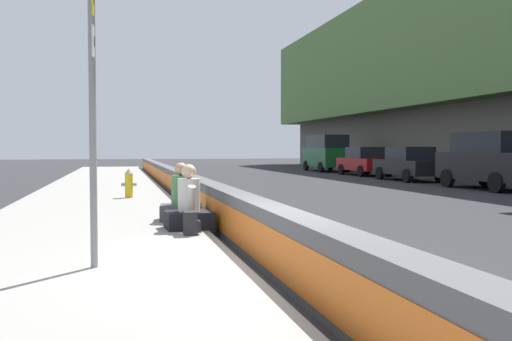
{
  "coord_description": "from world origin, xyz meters",
  "views": [
    {
      "loc": [
        -6.82,
        2.03,
        1.63
      ],
      "look_at": [
        6.46,
        -1.25,
        1.09
      ],
      "focal_mm": 39.09,
      "sensor_mm": 36.0,
      "label": 1
    }
  ],
  "objects_px": {
    "fire_hydrant": "(129,183)",
    "parked_car_far": "(326,152)",
    "seated_person_foreground": "(189,208)",
    "parked_car_fourth": "(409,164)",
    "route_sign_post": "(93,102)",
    "backpack": "(191,223)",
    "parked_car_third": "(491,160)",
    "seated_person_middle": "(181,202)",
    "parked_car_midline": "(365,161)"
  },
  "relations": [
    {
      "from": "parked_car_fourth",
      "to": "seated_person_foreground",
      "type": "bearing_deg",
      "value": 139.26
    },
    {
      "from": "route_sign_post",
      "to": "fire_hydrant",
      "type": "bearing_deg",
      "value": -3.39
    },
    {
      "from": "seated_person_middle",
      "to": "parked_car_fourth",
      "type": "distance_m",
      "value": 18.88
    },
    {
      "from": "seated_person_middle",
      "to": "parked_car_third",
      "type": "relative_size",
      "value": 0.25
    },
    {
      "from": "seated_person_foreground",
      "to": "parked_car_far",
      "type": "bearing_deg",
      "value": -25.94
    },
    {
      "from": "parked_car_midline",
      "to": "parked_car_far",
      "type": "distance_m",
      "value": 6.17
    },
    {
      "from": "route_sign_post",
      "to": "parked_car_far",
      "type": "bearing_deg",
      "value": -26.04
    },
    {
      "from": "seated_person_foreground",
      "to": "backpack",
      "type": "bearing_deg",
      "value": 175.51
    },
    {
      "from": "route_sign_post",
      "to": "fire_hydrant",
      "type": "distance_m",
      "value": 10.22
    },
    {
      "from": "seated_person_foreground",
      "to": "backpack",
      "type": "relative_size",
      "value": 3.0
    },
    {
      "from": "parked_car_third",
      "to": "parked_car_fourth",
      "type": "relative_size",
      "value": 1.07
    },
    {
      "from": "fire_hydrant",
      "to": "parked_car_third",
      "type": "bearing_deg",
      "value": -82.54
    },
    {
      "from": "seated_person_middle",
      "to": "parked_car_third",
      "type": "xyz_separation_m",
      "value": [
        7.56,
        -13.06,
        0.67
      ]
    },
    {
      "from": "route_sign_post",
      "to": "parked_car_midline",
      "type": "relative_size",
      "value": 0.8
    },
    {
      "from": "route_sign_post",
      "to": "parked_car_third",
      "type": "height_order",
      "value": "route_sign_post"
    },
    {
      "from": "seated_person_foreground",
      "to": "parked_car_fourth",
      "type": "relative_size",
      "value": 0.27
    },
    {
      "from": "backpack",
      "to": "parked_car_third",
      "type": "height_order",
      "value": "parked_car_third"
    },
    {
      "from": "fire_hydrant",
      "to": "parked_car_third",
      "type": "height_order",
      "value": "parked_car_third"
    },
    {
      "from": "parked_car_midline",
      "to": "parked_car_far",
      "type": "xyz_separation_m",
      "value": [
        6.15,
        0.09,
        0.49
      ]
    },
    {
      "from": "route_sign_post",
      "to": "parked_car_third",
      "type": "relative_size",
      "value": 0.75
    },
    {
      "from": "seated_person_middle",
      "to": "parked_car_midline",
      "type": "bearing_deg",
      "value": -34.14
    },
    {
      "from": "seated_person_middle",
      "to": "parked_car_midline",
      "type": "height_order",
      "value": "parked_car_midline"
    },
    {
      "from": "backpack",
      "to": "seated_person_foreground",
      "type": "bearing_deg",
      "value": -4.49
    },
    {
      "from": "parked_car_far",
      "to": "parked_car_third",
      "type": "bearing_deg",
      "value": -179.8
    },
    {
      "from": "seated_person_middle",
      "to": "parked_car_far",
      "type": "distance_m",
      "value": 28.59
    },
    {
      "from": "parked_car_far",
      "to": "backpack",
      "type": "bearing_deg",
      "value": 154.56
    },
    {
      "from": "seated_person_middle",
      "to": "parked_car_far",
      "type": "xyz_separation_m",
      "value": [
        25.45,
        -13.0,
        0.84
      ]
    },
    {
      "from": "seated_person_middle",
      "to": "parked_car_fourth",
      "type": "height_order",
      "value": "parked_car_fourth"
    },
    {
      "from": "parked_car_fourth",
      "to": "seated_person_middle",
      "type": "bearing_deg",
      "value": 136.77
    },
    {
      "from": "fire_hydrant",
      "to": "parked_car_midline",
      "type": "distance_m",
      "value": 19.55
    },
    {
      "from": "seated_person_foreground",
      "to": "seated_person_middle",
      "type": "distance_m",
      "value": 1.25
    },
    {
      "from": "seated_person_foreground",
      "to": "seated_person_middle",
      "type": "height_order",
      "value": "seated_person_foreground"
    },
    {
      "from": "seated_person_foreground",
      "to": "backpack",
      "type": "distance_m",
      "value": 0.76
    },
    {
      "from": "fire_hydrant",
      "to": "parked_car_far",
      "type": "relative_size",
      "value": 0.17
    },
    {
      "from": "seated_person_middle",
      "to": "parked_car_fourth",
      "type": "bearing_deg",
      "value": -43.23
    },
    {
      "from": "parked_car_third",
      "to": "fire_hydrant",
      "type": "bearing_deg",
      "value": 97.46
    },
    {
      "from": "fire_hydrant",
      "to": "parked_car_far",
      "type": "height_order",
      "value": "parked_car_far"
    },
    {
      "from": "route_sign_post",
      "to": "seated_person_foreground",
      "type": "height_order",
      "value": "route_sign_post"
    },
    {
      "from": "route_sign_post",
      "to": "parked_car_fourth",
      "type": "bearing_deg",
      "value": -38.68
    },
    {
      "from": "parked_car_third",
      "to": "seated_person_foreground",
      "type": "bearing_deg",
      "value": 124.0
    },
    {
      "from": "fire_hydrant",
      "to": "seated_person_middle",
      "type": "relative_size",
      "value": 0.74
    },
    {
      "from": "backpack",
      "to": "parked_car_fourth",
      "type": "bearing_deg",
      "value": -39.52
    },
    {
      "from": "seated_person_middle",
      "to": "parked_car_far",
      "type": "height_order",
      "value": "parked_car_far"
    },
    {
      "from": "backpack",
      "to": "fire_hydrant",
      "type": "bearing_deg",
      "value": 6.76
    },
    {
      "from": "parked_car_third",
      "to": "parked_car_midline",
      "type": "height_order",
      "value": "parked_car_third"
    },
    {
      "from": "parked_car_fourth",
      "to": "parked_car_far",
      "type": "height_order",
      "value": "parked_car_far"
    },
    {
      "from": "fire_hydrant",
      "to": "parked_car_third",
      "type": "distance_m",
      "value": 14.16
    },
    {
      "from": "route_sign_post",
      "to": "parked_car_far",
      "type": "distance_m",
      "value": 33.18
    },
    {
      "from": "backpack",
      "to": "parked_car_far",
      "type": "xyz_separation_m",
      "value": [
        27.43,
        -13.05,
        1.02
      ]
    },
    {
      "from": "fire_hydrant",
      "to": "seated_person_foreground",
      "type": "height_order",
      "value": "seated_person_foreground"
    }
  ]
}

